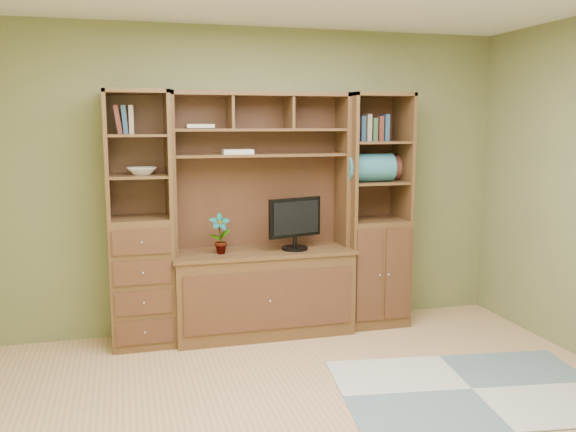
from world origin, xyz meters
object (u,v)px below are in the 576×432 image
object	(u,v)px
left_tower	(140,220)
monitor	(295,214)
right_tower	(374,211)
center_hutch	(263,216)

from	to	relation	value
left_tower	monitor	bearing A→B (deg)	-3.38
right_tower	left_tower	bearing A→B (deg)	180.00
right_tower	center_hutch	bearing A→B (deg)	-177.77
center_hutch	right_tower	world-z (taller)	same
center_hutch	left_tower	world-z (taller)	same
monitor	left_tower	bearing A→B (deg)	159.48
monitor	right_tower	bearing A→B (deg)	-11.47
center_hutch	right_tower	distance (m)	1.03
right_tower	monitor	bearing A→B (deg)	-174.33
right_tower	monitor	xyz separation A→B (m)	(-0.76, -0.07, 0.01)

